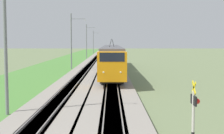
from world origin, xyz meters
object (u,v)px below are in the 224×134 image
Objects in this scene: passenger_train at (112,57)px; catenary_mast_distant at (93,42)px; crossing_signal_far at (194,116)px; catenary_mast_near at (6,40)px; catenary_mast_mid at (72,41)px; catenary_mast_far at (87,41)px.

catenary_mast_distant reaches higher than passenger_train.
catenary_mast_near is (8.58, 9.79, 2.88)m from crossing_signal_far.
catenary_mast_distant is (69.92, 6.81, 2.18)m from passenger_train.
crossing_signal_far is 108.45m from catenary_mast_distant.
catenary_mast_near reaches higher than catenary_mast_mid.
catenary_mast_distant is (66.26, -0.00, -0.30)m from catenary_mast_mid.
catenary_mast_far is at bearing 179.99° from catenary_mast_distant.
passenger_train is 37.50m from catenary_mast_far.
crossing_signal_far is at bearing 4.48° from passenger_train.
passenger_train is 70.29m from catenary_mast_distant.
catenary_mast_mid reaches higher than catenary_mast_far.
catenary_mast_far is (66.26, -0.00, -0.05)m from catenary_mast_near.
catenary_mast_far reaches higher than passenger_train.
catenary_mast_near is 1.08× the size of catenary_mast_distant.
passenger_train reaches higher than crossing_signal_far.
passenger_train is 38.17m from crossing_signal_far.
catenary_mast_mid reaches higher than crossing_signal_far.
passenger_train is 30.35m from catenary_mast_near.
catenary_mast_mid is at bearing 180.00° from catenary_mast_distant.
catenary_mast_near is at bearing 180.00° from catenary_mast_distant.
catenary_mast_near is at bearing 180.00° from catenary_mast_far.
catenary_mast_mid is 1.07× the size of catenary_mast_distant.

